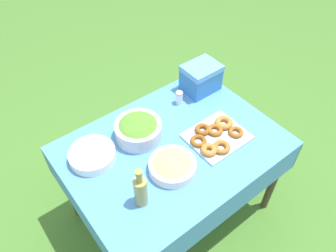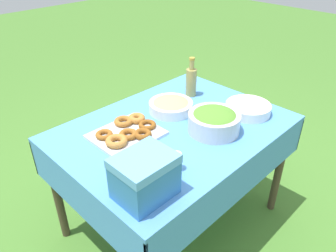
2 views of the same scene
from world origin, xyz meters
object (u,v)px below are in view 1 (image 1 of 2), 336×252
object	(u,v)px
olive_oil_bottle	(141,191)
cooler_box	(201,78)
donut_platter	(216,136)
plate_stack	(92,155)
pasta_bowl	(172,165)
salad_bowl	(138,129)

from	to	relation	value
olive_oil_bottle	cooler_box	bearing A→B (deg)	-149.62
donut_platter	cooler_box	xyz separation A→B (m)	(-0.24, -0.41, 0.08)
cooler_box	donut_platter	bearing A→B (deg)	60.15
plate_stack	olive_oil_bottle	size ratio (longest dim) A/B	1.03
pasta_bowl	plate_stack	world-z (taller)	pasta_bowl
salad_bowl	olive_oil_bottle	distance (m)	0.46
pasta_bowl	cooler_box	size ratio (longest dim) A/B	1.09
pasta_bowl	donut_platter	world-z (taller)	pasta_bowl
plate_stack	cooler_box	world-z (taller)	cooler_box
salad_bowl	olive_oil_bottle	world-z (taller)	olive_oil_bottle
donut_platter	olive_oil_bottle	xyz separation A→B (m)	(0.61, 0.08, 0.08)
salad_bowl	pasta_bowl	distance (m)	0.33
donut_platter	plate_stack	bearing A→B (deg)	-25.59
salad_bowl	donut_platter	size ratio (longest dim) A/B	0.77
salad_bowl	cooler_box	size ratio (longest dim) A/B	1.17
salad_bowl	pasta_bowl	bearing A→B (deg)	91.03
olive_oil_bottle	donut_platter	bearing A→B (deg)	-172.14
pasta_bowl	plate_stack	xyz separation A→B (m)	(0.31, -0.35, -0.01)
pasta_bowl	plate_stack	distance (m)	0.47
pasta_bowl	olive_oil_bottle	bearing A→B (deg)	13.72
salad_bowl	olive_oil_bottle	xyz separation A→B (m)	(0.25, 0.39, 0.04)
plate_stack	donut_platter	bearing A→B (deg)	154.41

